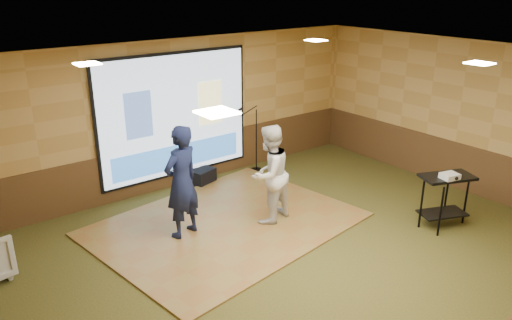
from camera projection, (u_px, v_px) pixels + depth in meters
ground at (286, 253)px, 7.90m from camera, size 9.00×9.00×0.00m
room_shell at (290, 126)px, 7.17m from camera, size 9.04×7.04×3.02m
wainscot_back at (177, 163)px, 10.32m from camera, size 9.00×0.04×0.95m
wainscot_right at (452, 164)px, 10.28m from camera, size 0.04×7.00×0.95m
projector_screen at (176, 117)px, 9.94m from camera, size 3.32×0.06×2.52m
downlight_nw at (87, 64)px, 6.95m from camera, size 0.32×0.32×0.02m
downlight_ne at (316, 40)px, 9.46m from camera, size 0.32×0.32×0.02m
downlight_sw at (217, 112)px, 4.49m from camera, size 0.32×0.32×0.02m
downlight_se at (479, 63)px, 7.00m from camera, size 0.32×0.32×0.02m
dance_floor at (226, 224)px, 8.79m from camera, size 4.75×3.87×0.03m
player_left at (182, 182)px, 8.08m from camera, size 0.79×0.63×1.90m
player_right at (269, 174)px, 8.60m from camera, size 0.98×0.84×1.75m
av_table at (445, 191)px, 8.55m from camera, size 0.89×0.47×0.94m
projector at (450, 176)px, 8.31m from camera, size 0.32×0.29×0.09m
mic_stand at (254, 150)px, 11.07m from camera, size 0.59×0.24×1.51m
duffel_bag at (203, 176)px, 10.49m from camera, size 0.57×0.46×0.31m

